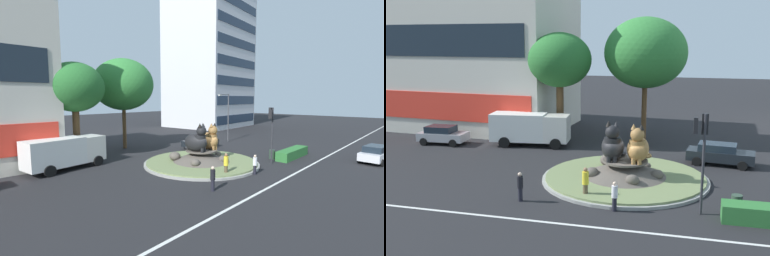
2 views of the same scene
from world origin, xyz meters
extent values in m
plane|color=black|center=(0.00, 0.00, 0.00)|extent=(160.00, 160.00, 0.00)
cube|color=silver|center=(0.00, -7.55, 0.00)|extent=(112.00, 0.20, 0.01)
cylinder|color=gray|center=(0.00, 0.00, 0.09)|extent=(10.40, 10.40, 0.18)
cylinder|color=#707F51|center=(0.00, 0.00, 0.24)|extent=(9.99, 9.99, 0.12)
cone|color=#564F47|center=(0.00, 0.00, 0.81)|extent=(5.14, 5.14, 1.01)
cylinder|color=#564F47|center=(0.00, 0.00, 1.26)|extent=(2.82, 2.82, 0.12)
ellipsoid|color=#564F47|center=(2.04, -0.35, 0.61)|extent=(0.78, 0.56, 0.62)
ellipsoid|color=#564F47|center=(1.18, 1.82, 0.52)|extent=(0.54, 0.41, 0.43)
ellipsoid|color=#564F47|center=(-1.49, 1.92, 0.70)|extent=(0.98, 1.08, 0.79)
ellipsoid|color=#564F47|center=(-1.89, -0.94, 0.63)|extent=(0.81, 0.75, 0.65)
ellipsoid|color=#564F47|center=(0.73, -1.86, 0.63)|extent=(0.82, 0.61, 0.66)
ellipsoid|color=black|center=(-0.80, -0.02, 2.12)|extent=(1.65, 2.35, 1.60)
cylinder|color=black|center=(-0.74, -0.46, 2.30)|extent=(1.16, 1.16, 1.00)
sphere|color=black|center=(-0.72, -0.61, 3.17)|extent=(0.88, 0.88, 0.88)
torus|color=black|center=(-0.55, 0.92, 1.48)|extent=(1.23, 1.23, 0.20)
cone|color=black|center=(-0.48, -0.59, 3.68)|extent=(0.40, 0.40, 0.36)
cone|color=black|center=(-0.96, -0.64, 3.68)|extent=(0.40, 0.40, 0.36)
cylinder|color=black|center=(-0.52, -0.79, 1.52)|extent=(0.28, 0.28, 0.40)
cylinder|color=black|center=(-0.88, -0.83, 1.52)|extent=(0.28, 0.28, 0.40)
ellipsoid|color=#9E703D|center=(0.80, -0.11, 2.09)|extent=(1.38, 2.14, 1.54)
cylinder|color=#9E703D|center=(0.80, -0.53, 2.26)|extent=(1.02, 1.02, 0.96)
sphere|color=#9E703D|center=(0.81, -0.68, 3.10)|extent=(0.85, 0.85, 0.85)
torus|color=#9E703D|center=(1.13, 0.76, 1.47)|extent=(1.09, 1.09, 0.19)
cone|color=black|center=(1.04, -0.68, 3.59)|extent=(0.35, 0.35, 0.35)
cone|color=#9E703D|center=(0.57, -0.69, 3.59)|extent=(0.35, 0.35, 0.35)
cylinder|color=#9E703D|center=(0.98, -0.87, 1.51)|extent=(0.27, 0.27, 0.38)
cylinder|color=#9E703D|center=(0.63, -0.88, 1.51)|extent=(0.27, 0.27, 0.38)
cylinder|color=#2D2D33|center=(4.58, -4.59, 2.57)|extent=(0.14, 0.14, 5.15)
cube|color=black|center=(4.57, -4.37, 4.62)|extent=(0.33, 0.25, 1.05)
sphere|color=red|center=(4.57, -4.29, 4.94)|extent=(0.18, 0.18, 0.18)
sphere|color=#392706|center=(4.57, -4.29, 4.62)|extent=(0.18, 0.18, 0.18)
sphere|color=black|center=(4.57, -4.29, 4.31)|extent=(0.18, 0.18, 0.18)
cube|color=black|center=(4.13, -4.61, 4.57)|extent=(0.21, 0.29, 0.80)
cube|color=silver|center=(27.38, 20.95, 14.89)|extent=(16.76, 14.64, 29.78)
cube|color=#233347|center=(27.85, 14.13, 1.86)|extent=(14.87, 1.14, 1.69)
cube|color=#233347|center=(27.85, 14.13, 5.58)|extent=(14.87, 1.14, 1.69)
cube|color=#233347|center=(27.85, 14.13, 9.31)|extent=(14.87, 1.14, 1.69)
cube|color=#233347|center=(27.85, 14.13, 13.03)|extent=(14.87, 1.14, 1.69)
cube|color=#233347|center=(27.85, 14.13, 16.75)|extent=(14.87, 1.14, 1.69)
cube|color=#233347|center=(27.85, 14.13, 20.47)|extent=(14.87, 1.14, 1.69)
cube|color=#233347|center=(27.85, 14.13, 24.20)|extent=(14.87, 1.14, 1.69)
cube|color=#2D7033|center=(8.23, -5.08, 0.45)|extent=(5.37, 1.20, 0.90)
cylinder|color=brown|center=(-7.10, 9.38, 2.43)|extent=(0.63, 0.63, 4.86)
ellipsoid|color=#286B2D|center=(-7.10, 9.38, 7.01)|extent=(5.39, 5.39, 4.58)
cylinder|color=brown|center=(-0.21, 11.85, 2.38)|extent=(0.44, 0.44, 4.75)
ellipsoid|color=#337F38|center=(-0.21, 11.85, 7.58)|extent=(7.07, 7.07, 6.01)
cylinder|color=#4C4C51|center=(12.38, 5.63, 3.29)|extent=(0.16, 0.16, 6.58)
cylinder|color=#4C4C51|center=(11.46, 5.66, 6.48)|extent=(1.86, 0.16, 0.10)
cube|color=silver|center=(10.53, 5.69, 6.38)|extent=(0.50, 0.24, 0.16)
cylinder|color=black|center=(0.28, -5.28, 0.37)|extent=(0.24, 0.24, 0.73)
cylinder|color=silver|center=(0.28, -5.28, 1.05)|extent=(0.32, 0.32, 0.64)
sphere|color=beige|center=(0.28, -5.28, 1.47)|extent=(0.21, 0.21, 0.21)
cylinder|color=brown|center=(-1.61, -3.85, 0.41)|extent=(0.27, 0.27, 0.83)
cylinder|color=yellow|center=(-1.61, -3.85, 1.19)|extent=(0.37, 0.37, 0.72)
sphere|color=#936B4C|center=(-1.61, -3.85, 1.67)|extent=(0.24, 0.24, 0.24)
cylinder|color=black|center=(-4.95, -5.16, 0.38)|extent=(0.25, 0.25, 0.76)
cylinder|color=black|center=(-4.95, -5.16, 1.08)|extent=(0.33, 0.33, 0.66)
sphere|color=beige|center=(-4.95, -5.16, 1.52)|extent=(0.22, 0.22, 0.22)
cube|color=black|center=(5.96, 5.18, 0.67)|extent=(4.74, 2.33, 0.70)
cube|color=#19232D|center=(5.73, 5.21, 1.27)|extent=(2.73, 1.87, 0.50)
cylinder|color=black|center=(7.56, 5.87, 0.32)|extent=(0.66, 0.30, 0.64)
cylinder|color=black|center=(7.34, 4.11, 0.32)|extent=(0.66, 0.30, 0.64)
cylinder|color=black|center=(4.58, 6.25, 0.32)|extent=(0.66, 0.30, 0.64)
cylinder|color=black|center=(4.36, 4.48, 0.32)|extent=(0.66, 0.30, 0.64)
cube|color=silver|center=(11.62, -11.67, 0.67)|extent=(4.69, 2.31, 0.70)
cube|color=#19232D|center=(11.40, -11.64, 1.31)|extent=(2.70, 1.85, 0.58)
cylinder|color=black|center=(13.21, -10.98, 0.32)|extent=(0.66, 0.30, 0.64)
cylinder|color=black|center=(10.26, -10.61, 0.32)|extent=(0.66, 0.30, 0.64)
cylinder|color=black|center=(10.04, -12.35, 0.32)|extent=(0.66, 0.30, 0.64)
cube|color=silver|center=(-6.81, 7.54, 1.53)|extent=(2.17, 2.41, 2.16)
cube|color=silver|center=(-10.00, 7.17, 1.58)|extent=(4.72, 2.70, 2.25)
cylinder|color=black|center=(-6.87, 8.64, 0.45)|extent=(0.93, 0.40, 0.90)
cylinder|color=black|center=(-6.62, 6.46, 0.45)|extent=(0.93, 0.40, 0.90)
cylinder|color=black|center=(-11.09, 8.15, 0.45)|extent=(0.93, 0.40, 0.90)
cylinder|color=black|center=(-10.83, 5.97, 0.45)|extent=(0.93, 0.40, 0.90)
cylinder|color=#2D4233|center=(6.35, -3.80, 0.45)|extent=(0.56, 0.56, 0.90)
camera|label=1|loc=(-18.31, -15.48, 5.99)|focal=25.09mm
camera|label=2|loc=(4.02, -26.86, 8.70)|focal=41.90mm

